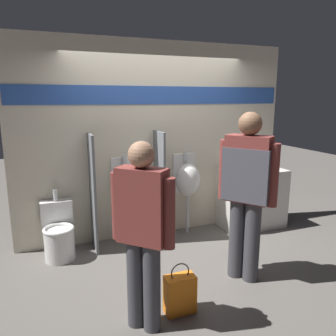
{
  "coord_description": "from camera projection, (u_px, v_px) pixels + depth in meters",
  "views": [
    {
      "loc": [
        -1.48,
        -3.72,
        1.94
      ],
      "look_at": [
        0.0,
        0.17,
        1.05
      ],
      "focal_mm": 35.0,
      "sensor_mm": 36.0,
      "label": 1
    }
  ],
  "objects": [
    {
      "name": "shopping_bag",
      "position": [
        180.0,
        294.0,
        3.0
      ],
      "size": [
        0.28,
        0.15,
        0.49
      ],
      "color": "orange",
      "rests_on": "ground_plane"
    },
    {
      "name": "person_in_vest",
      "position": [
        247.0,
        185.0,
        3.41
      ],
      "size": [
        0.47,
        0.53,
        1.81
      ],
      "rotation": [
        0.0,
        0.0,
        2.21
      ],
      "color": "#3D3D42",
      "rests_on": "ground_plane"
    },
    {
      "name": "divider_mid",
      "position": [
        159.0,
        187.0,
        4.47
      ],
      "size": [
        0.03,
        0.42,
        1.51
      ],
      "color": "slate",
      "rests_on": "ground_plane"
    },
    {
      "name": "sink_basin",
      "position": [
        249.0,
        165.0,
        4.92
      ],
      "size": [
        0.33,
        0.33,
        0.26
      ],
      "color": "white",
      "rests_on": "sink_counter"
    },
    {
      "name": "divider_near_counter",
      "position": [
        93.0,
        193.0,
        4.16
      ],
      "size": [
        0.03,
        0.42,
        1.51
      ],
      "color": "slate",
      "rests_on": "ground_plane"
    },
    {
      "name": "person_with_lanyard",
      "position": [
        143.0,
        229.0,
        2.66
      ],
      "size": [
        0.43,
        0.42,
        1.62
      ],
      "rotation": [
        0.0,
        0.0,
        2.37
      ],
      "color": "#3D3D42",
      "rests_on": "ground_plane"
    },
    {
      "name": "ground_plane",
      "position": [
        173.0,
        248.0,
        4.32
      ],
      "size": [
        16.0,
        16.0,
        0.0
      ],
      "primitive_type": "plane",
      "color": "#5B5651"
    },
    {
      "name": "urinal_far",
      "position": [
        188.0,
        180.0,
        4.68
      ],
      "size": [
        0.36,
        0.31,
        1.2
      ],
      "color": "silver",
      "rests_on": "ground_plane"
    },
    {
      "name": "toilet",
      "position": [
        59.0,
        235.0,
        4.03
      ],
      "size": [
        0.39,
        0.54,
        0.82
      ],
      "color": "white",
      "rests_on": "ground_plane"
    },
    {
      "name": "cell_phone",
      "position": [
        241.0,
        172.0,
        4.71
      ],
      "size": [
        0.07,
        0.14,
        0.01
      ],
      "color": "#232328",
      "rests_on": "sink_counter"
    },
    {
      "name": "sink_counter",
      "position": [
        252.0,
        198.0,
        5.0
      ],
      "size": [
        0.95,
        0.54,
        0.89
      ],
      "color": "silver",
      "rests_on": "ground_plane"
    },
    {
      "name": "display_wall",
      "position": [
        157.0,
        140.0,
        4.58
      ],
      "size": [
        3.9,
        0.07,
        2.7
      ],
      "color": "beige",
      "rests_on": "ground_plane"
    },
    {
      "name": "urinal_near_counter",
      "position": [
        126.0,
        186.0,
        4.37
      ],
      "size": [
        0.36,
        0.31,
        1.2
      ],
      "color": "silver",
      "rests_on": "ground_plane"
    }
  ]
}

